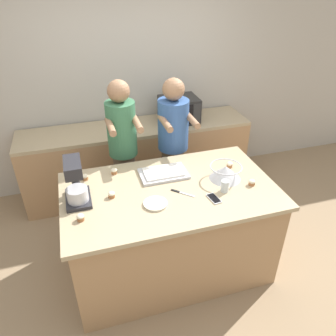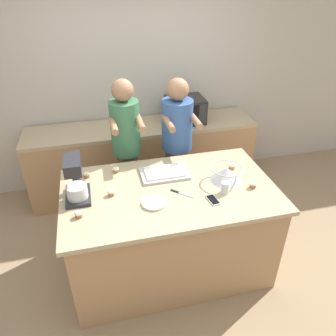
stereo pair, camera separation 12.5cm
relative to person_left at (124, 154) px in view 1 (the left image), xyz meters
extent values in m
plane|color=#937A5B|center=(0.26, -0.78, -0.90)|extent=(16.00, 16.00, 0.00)
cube|color=#B2ADA3|center=(0.26, 0.97, 0.45)|extent=(10.00, 0.06, 2.70)
cube|color=#A87F56|center=(0.26, -0.78, -0.46)|extent=(1.77, 1.02, 0.89)
cube|color=tan|center=(0.26, -0.78, 0.01)|extent=(1.84, 1.08, 0.04)
cube|color=#A87F56|center=(0.26, 0.62, -0.47)|extent=(2.80, 0.60, 0.87)
cube|color=tan|center=(0.26, 0.62, -0.01)|extent=(2.80, 0.60, 0.04)
cylinder|color=brown|center=(0.00, 0.00, -0.45)|extent=(0.23, 0.23, 0.90)
cylinder|color=#38704C|center=(0.00, 0.00, 0.28)|extent=(0.29, 0.29, 0.56)
sphere|color=#936B4C|center=(0.00, 0.00, 0.67)|extent=(0.22, 0.22, 0.22)
cylinder|color=#936B4C|center=(-0.13, -0.17, 0.40)|extent=(0.06, 0.34, 0.06)
cylinder|color=#936B4C|center=(0.13, -0.17, 0.40)|extent=(0.06, 0.34, 0.06)
cylinder|color=brown|center=(0.54, 0.00, -0.46)|extent=(0.25, 0.25, 0.89)
cylinder|color=#335693|center=(0.54, 0.00, 0.25)|extent=(0.32, 0.32, 0.54)
sphere|color=#936B4C|center=(0.54, 0.00, 0.63)|extent=(0.22, 0.22, 0.22)
cylinder|color=#936B4C|center=(0.40, -0.17, 0.37)|extent=(0.06, 0.34, 0.06)
cylinder|color=#936B4C|center=(0.68, -0.17, 0.37)|extent=(0.06, 0.34, 0.06)
cube|color=#232328|center=(-0.50, -0.72, 0.04)|extent=(0.20, 0.30, 0.03)
cylinder|color=#232328|center=(-0.50, -0.60, 0.18)|extent=(0.07, 0.07, 0.25)
cube|color=#232328|center=(-0.50, -0.73, 0.35)|extent=(0.13, 0.26, 0.10)
cylinder|color=#BCBCC1|center=(-0.50, -0.75, 0.11)|extent=(0.17, 0.17, 0.11)
cone|color=#BCBCC1|center=(0.79, -0.77, 0.09)|extent=(0.28, 0.28, 0.13)
torus|color=#BCBCC1|center=(0.79, -0.77, 0.15)|extent=(0.29, 0.29, 0.01)
cube|color=#BCBCC1|center=(0.27, -0.55, 0.04)|extent=(0.43, 0.28, 0.02)
cube|color=white|center=(0.27, -0.55, 0.06)|extent=(0.36, 0.22, 0.02)
cube|color=black|center=(0.81, 0.62, 0.16)|extent=(0.45, 0.37, 0.30)
cube|color=black|center=(0.77, 0.43, 0.16)|extent=(0.31, 0.01, 0.24)
cube|color=#2D2D2D|center=(0.97, 0.43, 0.16)|extent=(0.09, 0.01, 0.24)
cube|color=silver|center=(0.57, -1.02, 0.03)|extent=(0.09, 0.15, 0.01)
cube|color=black|center=(0.57, -1.02, 0.04)|extent=(0.08, 0.14, 0.00)
cylinder|color=silver|center=(0.70, -0.95, 0.08)|extent=(0.07, 0.07, 0.10)
cylinder|color=beige|center=(0.09, -0.95, 0.04)|extent=(0.20, 0.20, 0.02)
cube|color=#BCBCC1|center=(0.38, -0.90, 0.03)|extent=(0.11, 0.11, 0.01)
cube|color=black|center=(0.30, -0.83, 0.03)|extent=(0.07, 0.07, 0.01)
cylinder|color=#9E6038|center=(-0.23, -0.75, 0.04)|extent=(0.05, 0.05, 0.03)
ellipsoid|color=beige|center=(-0.23, -0.75, 0.06)|extent=(0.06, 0.06, 0.03)
cylinder|color=#9E6038|center=(0.97, -0.93, 0.04)|extent=(0.05, 0.05, 0.03)
ellipsoid|color=beige|center=(0.97, -0.93, 0.06)|extent=(0.06, 0.06, 0.03)
cylinder|color=#9E6038|center=(0.92, -0.60, 0.04)|extent=(0.05, 0.05, 0.03)
ellipsoid|color=beige|center=(0.92, -0.60, 0.06)|extent=(0.06, 0.06, 0.03)
cylinder|color=#9E6038|center=(-0.42, -0.42, 0.04)|extent=(0.05, 0.05, 0.03)
ellipsoid|color=beige|center=(-0.42, -0.42, 0.06)|extent=(0.06, 0.06, 0.03)
cylinder|color=#9E6038|center=(-0.16, -0.40, 0.04)|extent=(0.05, 0.05, 0.03)
ellipsoid|color=beige|center=(-0.16, -0.40, 0.06)|extent=(0.06, 0.06, 0.03)
cylinder|color=#9E6038|center=(-0.50, -0.98, 0.04)|extent=(0.05, 0.05, 0.03)
ellipsoid|color=beige|center=(-0.50, -0.98, 0.06)|extent=(0.06, 0.06, 0.03)
camera|label=1|loc=(-0.42, -2.98, 1.66)|focal=35.00mm
camera|label=2|loc=(-0.30, -3.01, 1.66)|focal=35.00mm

